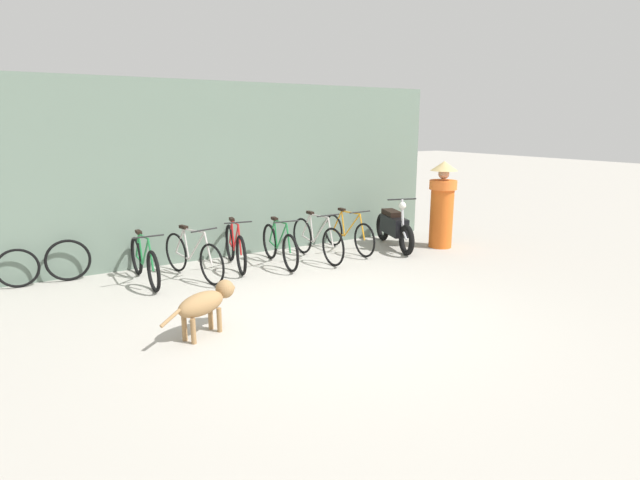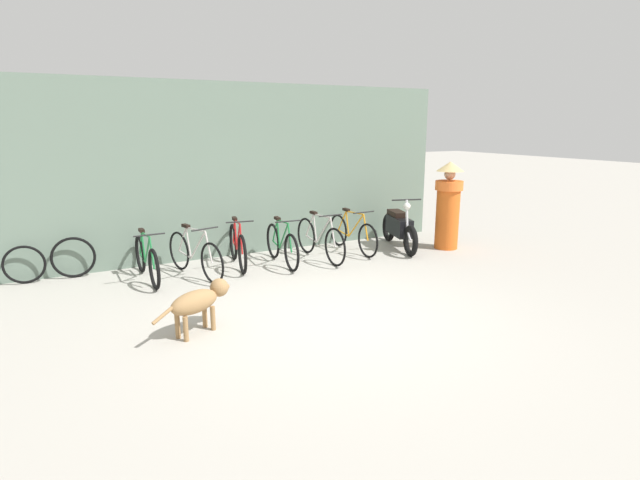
% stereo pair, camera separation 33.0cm
% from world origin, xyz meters
% --- Properties ---
extents(ground_plane, '(60.00, 60.00, 0.00)m').
position_xyz_m(ground_plane, '(0.00, 0.00, 0.00)').
color(ground_plane, '#ADA89E').
extents(shop_wall_back, '(8.68, 0.20, 3.17)m').
position_xyz_m(shop_wall_back, '(0.00, 3.67, 1.59)').
color(shop_wall_back, slate).
rests_on(shop_wall_back, ground).
extents(bicycle_0, '(0.46, 1.68, 0.82)m').
position_xyz_m(bicycle_0, '(-1.89, 2.72, 0.34)').
color(bicycle_0, black).
rests_on(bicycle_0, ground).
extents(bicycle_1, '(0.56, 1.68, 0.86)m').
position_xyz_m(bicycle_1, '(-1.17, 2.58, 0.36)').
color(bicycle_1, black).
rests_on(bicycle_1, ground).
extents(bicycle_2, '(0.46, 1.60, 0.87)m').
position_xyz_m(bicycle_2, '(-0.36, 2.81, 0.35)').
color(bicycle_2, black).
rests_on(bicycle_2, ground).
extents(bicycle_3, '(0.46, 1.60, 0.85)m').
position_xyz_m(bicycle_3, '(0.37, 2.56, 0.35)').
color(bicycle_3, black).
rests_on(bicycle_3, ground).
extents(bicycle_4, '(0.46, 1.75, 0.89)m').
position_xyz_m(bicycle_4, '(1.13, 2.56, 0.37)').
color(bicycle_4, black).
rests_on(bicycle_4, ground).
extents(bicycle_5, '(0.46, 1.72, 0.84)m').
position_xyz_m(bicycle_5, '(1.96, 2.78, 0.35)').
color(bicycle_5, black).
rests_on(bicycle_5, ground).
extents(motorcycle, '(0.70, 1.82, 1.05)m').
position_xyz_m(motorcycle, '(2.91, 2.56, 0.42)').
color(motorcycle, black).
rests_on(motorcycle, ground).
extents(stray_dog, '(1.05, 0.59, 0.59)m').
position_xyz_m(stray_dog, '(-1.68, 0.30, 0.40)').
color(stray_dog, '#997247').
rests_on(stray_dog, ground).
extents(person_in_robes, '(0.65, 0.65, 1.73)m').
position_xyz_m(person_in_robes, '(3.75, 2.11, 0.90)').
color(person_in_robes, orange).
rests_on(person_in_robes, ground).
extents(spare_tire_left, '(0.67, 0.07, 0.67)m').
position_xyz_m(spare_tire_left, '(-2.92, 3.42, 0.34)').
color(spare_tire_left, black).
rests_on(spare_tire_left, ground).
extents(spare_tire_right, '(0.61, 0.07, 0.61)m').
position_xyz_m(spare_tire_right, '(-3.61, 3.43, 0.31)').
color(spare_tire_right, black).
rests_on(spare_tire_right, ground).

